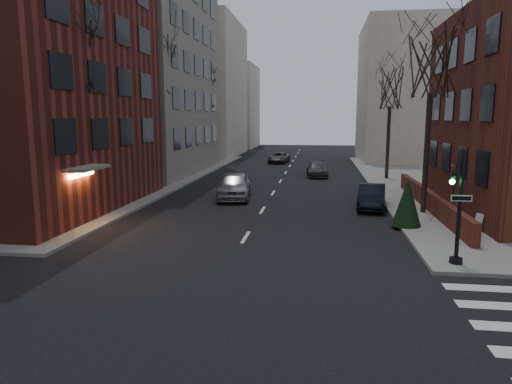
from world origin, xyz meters
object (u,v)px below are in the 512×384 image
(tree_left_c, at_px, (205,90))
(car_lane_silver, at_px, (234,185))
(tree_right_b, at_px, (391,88))
(tree_right_a, at_px, (432,62))
(parked_sedan, at_px, (372,197))
(streetlamp_near, at_px, (148,132))
(tree_left_a, at_px, (71,49))
(car_lane_far, at_px, (279,158))
(streetlamp_far, at_px, (215,126))
(tree_left_b, at_px, (158,67))
(evergreen_shrub, at_px, (407,202))
(sandwich_board, at_px, (482,222))
(traffic_signal, at_px, (457,214))
(car_lane_gray, at_px, (317,170))

(tree_left_c, xyz_separation_m, car_lane_silver, (6.51, -18.49, -7.18))
(tree_right_b, bearing_deg, tree_right_a, -90.00)
(parked_sedan, bearing_deg, tree_right_b, 85.92)
(tree_right_b, bearing_deg, streetlamp_near, -149.53)
(tree_left_a, height_order, car_lane_far, tree_left_a)
(tree_left_a, distance_m, tree_right_b, 25.19)
(tree_left_a, bearing_deg, car_lane_silver, 49.07)
(streetlamp_near, height_order, car_lane_silver, streetlamp_near)
(streetlamp_far, height_order, parked_sedan, streetlamp_far)
(tree_left_b, relative_size, streetlamp_far, 1.72)
(tree_right_a, height_order, evergreen_shrub, tree_right_a)
(sandwich_board, bearing_deg, streetlamp_near, 138.71)
(traffic_signal, xyz_separation_m, streetlamp_near, (-16.14, 13.01, 2.33))
(parked_sedan, height_order, sandwich_board, parked_sedan)
(tree_left_b, bearing_deg, sandwich_board, -31.81)
(tree_right_b, xyz_separation_m, streetlamp_near, (-17.00, -10.00, -3.35))
(car_lane_gray, bearing_deg, traffic_signal, -83.27)
(tree_left_c, height_order, streetlamp_near, tree_left_c)
(streetlamp_near, bearing_deg, car_lane_silver, -4.73)
(streetlamp_near, height_order, car_lane_gray, streetlamp_near)
(tree_left_b, xyz_separation_m, car_lane_silver, (6.51, -4.49, -8.06))
(streetlamp_near, bearing_deg, tree_left_b, 98.53)
(car_lane_far, xyz_separation_m, sandwich_board, (11.97, -31.11, -0.06))
(car_lane_gray, bearing_deg, parked_sedan, -81.86)
(tree_right_a, distance_m, tree_right_b, 14.01)
(tree_right_b, bearing_deg, parked_sedan, -101.61)
(tree_right_b, xyz_separation_m, sandwich_board, (1.70, -17.97, -7.04))
(parked_sedan, bearing_deg, car_lane_silver, 173.24)
(tree_left_b, xyz_separation_m, car_lane_gray, (11.78, 7.45, -8.29))
(car_lane_silver, bearing_deg, streetlamp_far, 99.71)
(tree_right_b, distance_m, car_lane_far, 18.08)
(traffic_signal, relative_size, car_lane_silver, 0.80)
(parked_sedan, relative_size, car_lane_gray, 0.99)
(tree_left_b, bearing_deg, tree_right_a, -24.44)
(tree_right_b, bearing_deg, streetlamp_far, 149.53)
(tree_left_b, distance_m, streetlamp_far, 16.68)
(tree_right_b, height_order, parked_sedan, tree_right_b)
(tree_left_a, distance_m, evergreen_shrub, 17.64)
(tree_right_b, distance_m, streetlamp_far, 20.01)
(tree_left_c, height_order, tree_right_a, same)
(tree_left_b, relative_size, tree_right_b, 1.18)
(tree_left_b, height_order, evergreen_shrub, tree_left_b)
(tree_left_a, relative_size, car_lane_far, 2.35)
(traffic_signal, relative_size, tree_right_b, 0.44)
(streetlamp_near, relative_size, parked_sedan, 1.48)
(car_lane_gray, bearing_deg, car_lane_far, 106.11)
(tree_right_a, relative_size, parked_sedan, 2.29)
(tree_left_a, distance_m, car_lane_far, 32.94)
(tree_left_a, relative_size, parked_sedan, 2.42)
(tree_right_b, height_order, car_lane_gray, tree_right_b)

